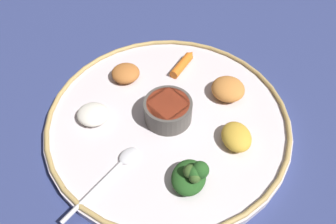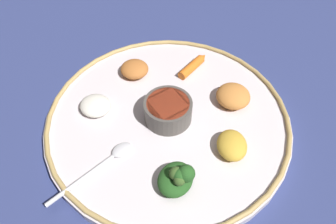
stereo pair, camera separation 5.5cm
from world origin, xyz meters
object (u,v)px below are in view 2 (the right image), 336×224
at_px(center_bowl, 168,110).
at_px(spoon, 104,163).
at_px(greens_pile, 177,178).
at_px(carrot_near_spoon, 193,66).

height_order(center_bowl, spoon, center_bowl).
xyz_separation_m(spoon, greens_pile, (0.06, 0.10, 0.02)).
bearing_deg(greens_pile, center_bowl, 174.61).
relative_size(spoon, greens_pile, 1.76).
distance_m(spoon, carrot_near_spoon, 0.26).
bearing_deg(carrot_near_spoon, spoon, -45.29).
relative_size(greens_pile, carrot_near_spoon, 1.09).
bearing_deg(center_bowl, spoon, -57.65).
bearing_deg(greens_pile, carrot_near_spoon, 160.69).
xyz_separation_m(spoon, carrot_near_spoon, (-0.18, 0.19, 0.00)).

